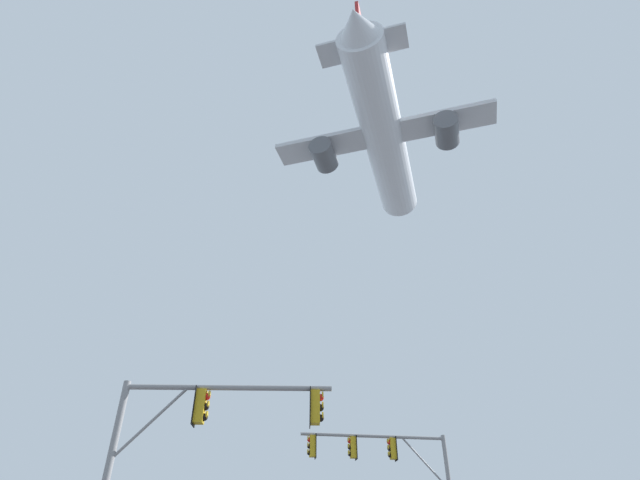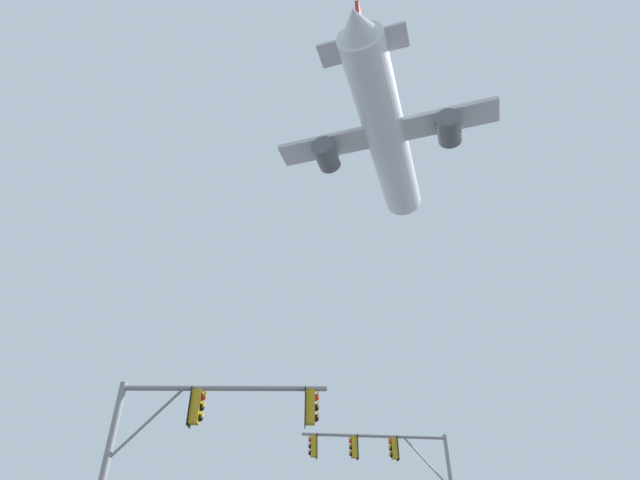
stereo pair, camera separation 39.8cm
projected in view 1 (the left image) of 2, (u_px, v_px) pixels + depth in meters
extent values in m
cylinder|color=gray|center=(230.00, 388.00, 13.84)|extent=(5.77, 0.46, 0.15)
cylinder|color=gray|center=(151.00, 422.00, 13.27)|extent=(1.79, 0.18, 1.95)
cube|color=gold|center=(315.00, 407.00, 13.61)|extent=(0.28, 0.33, 0.90)
cylinder|color=gold|center=(315.00, 389.00, 13.89)|extent=(0.05, 0.05, 0.12)
cube|color=black|center=(310.00, 407.00, 13.61)|extent=(0.05, 0.46, 1.04)
sphere|color=red|center=(320.00, 398.00, 13.76)|extent=(0.20, 0.20, 0.20)
cylinder|color=gold|center=(323.00, 395.00, 13.80)|extent=(0.05, 0.21, 0.21)
sphere|color=black|center=(320.00, 408.00, 13.61)|extent=(0.20, 0.20, 0.20)
cylinder|color=gold|center=(323.00, 406.00, 13.64)|extent=(0.05, 0.21, 0.21)
sphere|color=black|center=(320.00, 418.00, 13.45)|extent=(0.20, 0.20, 0.20)
cylinder|color=gold|center=(323.00, 416.00, 13.49)|extent=(0.05, 0.21, 0.21)
cube|color=gold|center=(200.00, 406.00, 13.53)|extent=(0.28, 0.33, 0.90)
cylinder|color=gold|center=(203.00, 388.00, 13.82)|extent=(0.05, 0.05, 0.12)
cube|color=black|center=(195.00, 406.00, 13.53)|extent=(0.05, 0.46, 1.04)
sphere|color=red|center=(207.00, 397.00, 13.69)|extent=(0.20, 0.20, 0.20)
cylinder|color=gold|center=(209.00, 394.00, 13.72)|extent=(0.05, 0.21, 0.21)
sphere|color=black|center=(206.00, 407.00, 13.53)|extent=(0.20, 0.20, 0.20)
cylinder|color=gold|center=(208.00, 405.00, 13.57)|extent=(0.05, 0.21, 0.21)
sphere|color=black|center=(204.00, 417.00, 13.37)|extent=(0.20, 0.20, 0.20)
cylinder|color=gold|center=(207.00, 415.00, 13.41)|extent=(0.05, 0.21, 0.21)
cylinder|color=gray|center=(373.00, 436.00, 22.88)|extent=(6.74, 1.34, 0.15)
cylinder|color=gray|center=(425.00, 463.00, 22.56)|extent=(2.08, 0.45, 2.26)
cube|color=gold|center=(312.00, 446.00, 22.23)|extent=(0.31, 0.36, 0.90)
cylinder|color=gold|center=(313.00, 434.00, 22.51)|extent=(0.05, 0.05, 0.12)
cube|color=black|center=(316.00, 446.00, 22.25)|extent=(0.10, 0.46, 1.04)
sphere|color=red|center=(309.00, 440.00, 22.36)|extent=(0.20, 0.20, 0.20)
cylinder|color=gold|center=(308.00, 438.00, 22.39)|extent=(0.08, 0.21, 0.21)
sphere|color=black|center=(309.00, 446.00, 22.20)|extent=(0.20, 0.20, 0.20)
cylinder|color=gold|center=(308.00, 445.00, 22.23)|extent=(0.08, 0.21, 0.21)
sphere|color=black|center=(309.00, 453.00, 22.05)|extent=(0.20, 0.20, 0.20)
cylinder|color=gold|center=(308.00, 452.00, 22.07)|extent=(0.08, 0.21, 0.21)
cube|color=gold|center=(353.00, 447.00, 22.46)|extent=(0.31, 0.36, 0.90)
cylinder|color=gold|center=(353.00, 436.00, 22.75)|extent=(0.05, 0.05, 0.12)
cube|color=black|center=(356.00, 448.00, 22.48)|extent=(0.10, 0.46, 1.04)
sphere|color=red|center=(350.00, 441.00, 22.59)|extent=(0.20, 0.20, 0.20)
cylinder|color=gold|center=(348.00, 440.00, 22.62)|extent=(0.08, 0.21, 0.21)
sphere|color=black|center=(350.00, 448.00, 22.44)|extent=(0.20, 0.20, 0.20)
cylinder|color=gold|center=(348.00, 446.00, 22.46)|extent=(0.08, 0.21, 0.21)
sphere|color=black|center=(350.00, 454.00, 22.28)|extent=(0.20, 0.20, 0.20)
cylinder|color=gold|center=(349.00, 453.00, 22.31)|extent=(0.08, 0.21, 0.21)
cube|color=gold|center=(393.00, 449.00, 22.70)|extent=(0.31, 0.36, 0.90)
cylinder|color=gold|center=(392.00, 437.00, 22.98)|extent=(0.05, 0.05, 0.12)
cube|color=black|center=(396.00, 449.00, 22.71)|extent=(0.10, 0.46, 1.04)
sphere|color=red|center=(389.00, 442.00, 22.83)|extent=(0.20, 0.20, 0.20)
cylinder|color=gold|center=(388.00, 441.00, 22.85)|extent=(0.08, 0.21, 0.21)
sphere|color=black|center=(390.00, 449.00, 22.67)|extent=(0.20, 0.20, 0.20)
cylinder|color=gold|center=(388.00, 447.00, 22.70)|extent=(0.08, 0.21, 0.21)
sphere|color=black|center=(390.00, 455.00, 22.52)|extent=(0.20, 0.20, 0.20)
cylinder|color=gold|center=(389.00, 454.00, 22.54)|extent=(0.08, 0.21, 0.21)
cylinder|color=white|center=(383.00, 135.00, 44.98)|extent=(8.79, 21.09, 3.70)
cone|color=white|center=(401.00, 209.00, 54.21)|extent=(4.04, 3.34, 3.52)
cone|color=white|center=(356.00, 24.00, 35.84)|extent=(3.62, 3.03, 3.15)
cube|color=silver|center=(383.00, 134.00, 44.21)|extent=(19.68, 7.38, 0.42)
cylinder|color=#595B60|center=(324.00, 155.00, 44.84)|extent=(2.71, 3.21, 2.08)
cylinder|color=#595B60|center=(447.00, 131.00, 42.33)|extent=(2.71, 3.21, 2.08)
cube|color=#B21E1E|center=(362.00, 35.00, 38.95)|extent=(1.08, 3.21, 4.40)
cube|color=silver|center=(362.00, 46.00, 37.79)|extent=(7.24, 3.75, 0.23)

